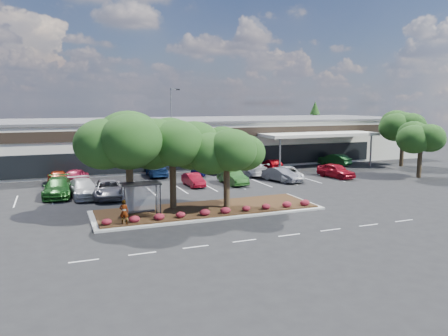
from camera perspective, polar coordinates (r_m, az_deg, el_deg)
name	(u,v)px	position (r m, az deg, el deg)	size (l,w,h in m)	color
ground	(252,221)	(32.09, 3.67, -6.93)	(160.00, 160.00, 0.00)	black
retail_store	(152,141)	(63.51, -9.43, 3.50)	(80.40, 25.20, 6.25)	silver
landscape_island	(208,210)	(34.90, -2.13, -5.45)	(18.00, 6.00, 0.26)	#AAAAA5
lane_markings	(204,194)	(41.44, -2.67, -3.39)	(33.12, 20.06, 0.01)	silver
shrub_row	(217,211)	(32.90, -0.91, -5.61)	(17.00, 0.80, 0.50)	maroon
bus_shelter	(141,190)	(32.04, -10.84, -2.85)	(2.75, 1.55, 2.59)	black
island_tree_west	(129,162)	(33.16, -12.28, 0.81)	(7.20, 7.20, 7.89)	#1C3A11
island_tree_mid	(173,162)	(34.60, -6.74, 0.78)	(6.60, 6.60, 7.32)	#1C3A11
island_tree_east	(227,167)	(34.50, 0.35, 0.13)	(5.80, 5.80, 6.50)	#1C3A11
tree_east_near	(420,150)	(54.86, 24.27, 2.21)	(5.60, 5.60, 6.51)	#1C3A11
tree_east_far	(403,138)	(63.98, 22.31, 3.61)	(6.40, 6.40, 7.62)	#1C3A11
conifer_north_east	(315,124)	(86.18, 11.74, 5.60)	(3.96, 3.96, 9.00)	#1C3A11
person_waiting	(124,212)	(30.87, -12.93, -5.62)	(0.62, 0.41, 1.71)	#594C47
light_pole	(172,133)	(57.98, -6.77, 4.60)	(1.41, 0.75, 10.50)	#AAAAA5
car_0	(84,188)	(41.84, -17.88, -2.55)	(2.29, 5.64, 1.64)	#B6B6B6
car_1	(58,187)	(42.92, -20.90, -2.38)	(2.40, 5.91, 1.71)	#154515
car_2	(108,189)	(41.01, -14.90, -2.67)	(2.65, 5.74, 1.60)	slate
car_3	(193,180)	(45.26, -4.02, -1.55)	(1.40, 4.03, 1.33)	maroon
car_4	(237,177)	(46.84, 1.65, -1.15)	(1.64, 4.09, 1.39)	#999CA3
car_5	(233,177)	(46.23, 1.12, -1.15)	(1.69, 4.86, 1.60)	#23541C
car_6	(281,175)	(48.11, 7.46, -0.90)	(1.59, 4.57, 1.50)	#4D4D53
car_7	(288,174)	(49.03, 8.39, -0.73)	(2.52, 5.47, 1.52)	silver
car_8	(336,171)	(51.92, 14.42, -0.34)	(1.93, 4.80, 1.63)	maroon
car_9	(58,178)	(49.22, -20.87, -1.19)	(2.08, 5.11, 1.48)	maroon
car_10	(76,176)	(48.99, -18.77, -1.02)	(1.97, 4.88, 1.66)	maroon
car_11	(157,170)	(51.83, -8.78, -0.23)	(2.18, 5.36, 1.56)	navy
car_12	(199,169)	(52.07, -3.28, -0.16)	(1.72, 4.26, 1.45)	navy
car_13	(213,167)	(53.41, -1.43, 0.12)	(1.82, 4.53, 1.54)	#9EA2AA
car_14	(248,168)	(52.08, 3.12, -0.01)	(2.40, 5.91, 1.71)	silver
car_15	(249,165)	(55.37, 3.22, 0.43)	(1.88, 4.67, 1.59)	#151357
car_16	(272,165)	(56.72, 6.33, 0.46)	(1.42, 4.08, 1.34)	#A1060D
car_17	(334,160)	(62.25, 14.16, 1.07)	(1.69, 4.84, 1.59)	#14471B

